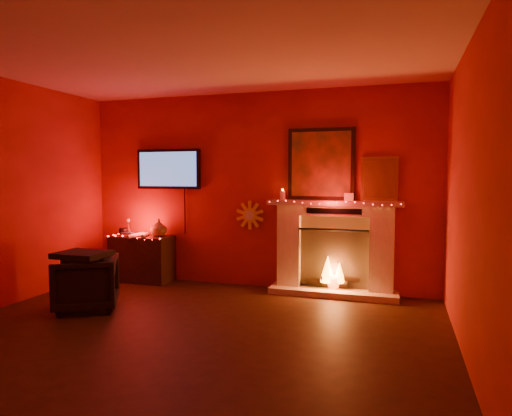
% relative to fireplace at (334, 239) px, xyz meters
% --- Properties ---
extents(room, '(5.00, 5.00, 5.00)m').
position_rel_fireplace_xyz_m(room, '(-1.14, -2.39, 0.63)').
color(room, black).
rests_on(room, ground).
extents(floor, '(5.00, 5.00, 0.00)m').
position_rel_fireplace_xyz_m(floor, '(-1.14, -2.39, -0.72)').
color(floor, black).
rests_on(floor, ground).
extents(fireplace, '(1.72, 0.40, 2.18)m').
position_rel_fireplace_xyz_m(fireplace, '(0.00, 0.00, 0.00)').
color(fireplace, beige).
rests_on(fireplace, floor).
extents(tv, '(1.00, 0.07, 1.24)m').
position_rel_fireplace_xyz_m(tv, '(-2.44, 0.06, 0.92)').
color(tv, black).
rests_on(tv, room).
extents(sunburst_clock, '(0.40, 0.03, 0.40)m').
position_rel_fireplace_xyz_m(sunburst_clock, '(-1.19, 0.09, 0.28)').
color(sunburst_clock, yellow).
rests_on(sunburst_clock, room).
extents(console_table, '(0.88, 0.57, 0.92)m').
position_rel_fireplace_xyz_m(console_table, '(-2.78, -0.13, -0.35)').
color(console_table, black).
rests_on(console_table, floor).
extents(armchair, '(0.93, 0.92, 0.62)m').
position_rel_fireplace_xyz_m(armchair, '(-2.63, -1.59, -0.41)').
color(armchair, black).
rests_on(armchair, floor).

